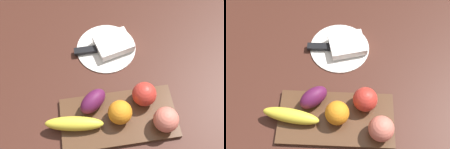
# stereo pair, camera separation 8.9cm
# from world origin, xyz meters

# --- Properties ---
(ground_plane) EXTENTS (2.40, 2.40, 0.00)m
(ground_plane) POSITION_xyz_m (0.00, 0.00, 0.00)
(ground_plane) COLOR #442219
(fruit_tray) EXTENTS (0.34, 0.17, 0.01)m
(fruit_tray) POSITION_xyz_m (-0.01, -0.00, 0.01)
(fruit_tray) COLOR #523320
(fruit_tray) RESTS_ON ground_plane
(apple) EXTENTS (0.07, 0.07, 0.07)m
(apple) POSITION_xyz_m (0.07, 0.05, 0.05)
(apple) COLOR red
(apple) RESTS_ON fruit_tray
(banana) EXTENTS (0.17, 0.07, 0.04)m
(banana) POSITION_xyz_m (-0.14, -0.01, 0.03)
(banana) COLOR yellow
(banana) RESTS_ON fruit_tray
(orange_near_apple) EXTENTS (0.07, 0.07, 0.07)m
(orange_near_apple) POSITION_xyz_m (-0.01, 0.00, 0.05)
(orange_near_apple) COLOR orange
(orange_near_apple) RESTS_ON fruit_tray
(peach) EXTENTS (0.07, 0.07, 0.07)m
(peach) POSITION_xyz_m (0.11, -0.04, 0.05)
(peach) COLOR #DA6F5E
(peach) RESTS_ON fruit_tray
(grape_bunch) EXTENTS (0.10, 0.10, 0.06)m
(grape_bunch) POSITION_xyz_m (-0.08, 0.05, 0.04)
(grape_bunch) COLOR #581842
(grape_bunch) RESTS_ON fruit_tray
(dinner_plate) EXTENTS (0.20, 0.20, 0.01)m
(dinner_plate) POSITION_xyz_m (-0.01, 0.26, 0.00)
(dinner_plate) COLOR white
(dinner_plate) RESTS_ON ground_plane
(folded_napkin) EXTENTS (0.14, 0.12, 0.03)m
(folded_napkin) POSITION_xyz_m (0.01, 0.26, 0.02)
(folded_napkin) COLOR white
(folded_napkin) RESTS_ON dinner_plate
(knife) EXTENTS (0.18, 0.03, 0.01)m
(knife) POSITION_xyz_m (-0.06, 0.25, 0.01)
(knife) COLOR silver
(knife) RESTS_ON dinner_plate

